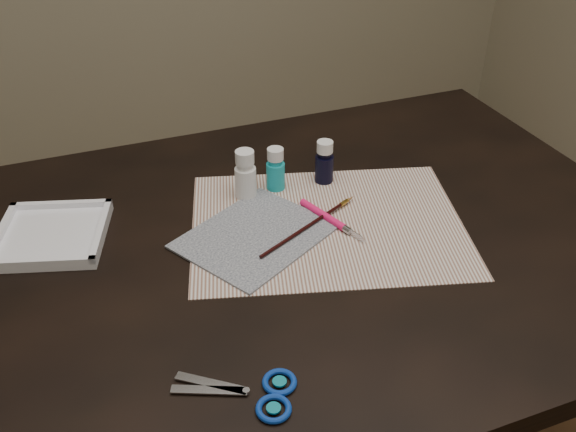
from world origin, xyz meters
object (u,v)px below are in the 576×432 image
object	(u,v)px
paper	(327,224)
paint_bottle_navy	(324,162)
canvas	(255,236)
scissors	(233,394)
paint_bottle_cyan	(276,169)
paint_bottle_white	(245,175)
palette_tray	(51,234)

from	to	relation	value
paper	paint_bottle_navy	bearing A→B (deg)	68.82
paper	canvas	bearing A→B (deg)	176.33
canvas	scissors	xyz separation A→B (m)	(-0.14, -0.32, 0.00)
paint_bottle_cyan	canvas	bearing A→B (deg)	-122.60
paint_bottle_white	paint_bottle_navy	size ratio (longest dim) A/B	1.11
canvas	paint_bottle_white	bearing A→B (deg)	78.69
scissors	palette_tray	world-z (taller)	palette_tray
paint_bottle_cyan	paper	bearing A→B (deg)	-73.35
canvas	paint_bottle_cyan	bearing A→B (deg)	57.40
paper	scissors	distance (m)	0.41
paper	canvas	world-z (taller)	canvas
paint_bottle_cyan	palette_tray	bearing A→B (deg)	-177.58
paint_bottle_cyan	scissors	size ratio (longest dim) A/B	0.49
paper	paint_bottle_white	size ratio (longest dim) A/B	4.91
canvas	paint_bottle_cyan	distance (m)	0.17
canvas	paint_bottle_cyan	xyz separation A→B (m)	(0.09, 0.14, 0.04)
scissors	paper	bearing A→B (deg)	-107.82
paint_bottle_white	canvas	bearing A→B (deg)	-101.31
paint_bottle_white	palette_tray	size ratio (longest dim) A/B	0.54
paint_bottle_white	scissors	bearing A→B (deg)	-110.03
paint_bottle_navy	paint_bottle_white	bearing A→B (deg)	179.70
canvas	paint_bottle_navy	bearing A→B (deg)	34.88
paper	scissors	size ratio (longest dim) A/B	2.69
paint_bottle_cyan	scissors	distance (m)	0.51
paint_bottle_navy	paper	bearing A→B (deg)	-111.18
paint_bottle_white	palette_tray	bearing A→B (deg)	-178.43
paint_bottle_navy	scissors	xyz separation A→B (m)	(-0.32, -0.44, -0.04)
paint_bottle_navy	paint_bottle_cyan	bearing A→B (deg)	174.86
paper	paint_bottle_white	bearing A→B (deg)	127.43
canvas	paint_bottle_cyan	size ratio (longest dim) A/B	2.80
paint_bottle_navy	scissors	bearing A→B (deg)	-125.85
canvas	scissors	distance (m)	0.34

